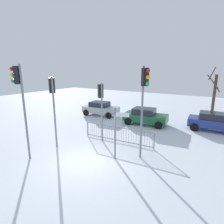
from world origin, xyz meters
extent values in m
plane|color=silver|center=(0.00, 0.00, 0.00)|extent=(60.00, 60.00, 0.00)
cylinder|color=slate|center=(-0.99, 2.83, 2.01)|extent=(0.11, 0.11, 4.01)
cube|color=black|center=(-1.14, 2.90, 3.46)|extent=(0.34, 0.39, 0.90)
sphere|color=red|center=(-1.36, 3.02, 3.76)|extent=(0.20, 0.20, 0.20)
sphere|color=orange|center=(-1.36, 3.02, 3.46)|extent=(0.20, 0.20, 0.20)
sphere|color=green|center=(-1.36, 3.02, 3.16)|extent=(0.20, 0.20, 0.20)
cylinder|color=slate|center=(-2.95, -1.41, 2.56)|extent=(0.11, 0.11, 5.12)
cube|color=black|center=(-3.09, -1.50, 4.57)|extent=(0.35, 0.39, 0.90)
sphere|color=red|center=(-3.30, -1.62, 4.87)|extent=(0.20, 0.20, 0.20)
sphere|color=orange|center=(-3.30, -1.62, 4.57)|extent=(0.20, 0.20, 0.20)
sphere|color=green|center=(-3.30, -1.62, 4.27)|extent=(0.20, 0.20, 0.20)
cylinder|color=slate|center=(2.22, 2.00, 2.51)|extent=(0.11, 0.11, 5.03)
cube|color=black|center=(2.35, 1.91, 4.48)|extent=(0.36, 0.39, 0.90)
sphere|color=red|center=(2.56, 1.76, 4.78)|extent=(0.20, 0.20, 0.20)
sphere|color=orange|center=(2.56, 1.76, 4.48)|extent=(0.20, 0.20, 0.20)
sphere|color=green|center=(2.56, 1.76, 4.18)|extent=(0.20, 0.20, 0.20)
cylinder|color=slate|center=(-2.88, 0.45, 2.23)|extent=(0.11, 0.11, 4.46)
cube|color=black|center=(-3.02, 0.53, 3.91)|extent=(0.34, 0.39, 0.90)
sphere|color=red|center=(-3.24, 0.64, 4.21)|extent=(0.20, 0.20, 0.20)
sphere|color=orange|center=(-3.24, 0.64, 3.91)|extent=(0.20, 0.20, 0.20)
sphere|color=green|center=(-3.24, 0.64, 3.61)|extent=(0.20, 0.20, 0.20)
cylinder|color=slate|center=(1.12, 1.06, 1.46)|extent=(0.09, 0.09, 2.92)
cube|color=white|center=(1.50, 1.17, 2.57)|extent=(0.68, 0.21, 0.22)
cube|color=slate|center=(-0.01, 3.25, 1.05)|extent=(5.03, 0.40, 0.04)
cube|color=slate|center=(-0.01, 3.25, 0.12)|extent=(5.03, 0.40, 0.04)
cylinder|color=slate|center=(-2.43, 3.07, 0.53)|extent=(0.02, 0.02, 1.05)
cylinder|color=slate|center=(-2.25, 3.09, 0.53)|extent=(0.02, 0.02, 1.05)
cylinder|color=slate|center=(-2.07, 3.10, 0.53)|extent=(0.02, 0.02, 1.05)
cylinder|color=slate|center=(-1.89, 3.11, 0.53)|extent=(0.02, 0.02, 1.05)
cylinder|color=slate|center=(-1.71, 3.13, 0.53)|extent=(0.02, 0.02, 1.05)
cylinder|color=slate|center=(-1.53, 3.14, 0.53)|extent=(0.02, 0.02, 1.05)
cylinder|color=slate|center=(-1.35, 3.15, 0.53)|extent=(0.02, 0.02, 1.05)
cylinder|color=slate|center=(-1.17, 3.16, 0.53)|extent=(0.02, 0.02, 1.05)
cylinder|color=slate|center=(-0.99, 3.18, 0.53)|extent=(0.02, 0.02, 1.05)
cylinder|color=slate|center=(-0.81, 3.19, 0.53)|extent=(0.02, 0.02, 1.05)
cylinder|color=slate|center=(-0.63, 3.20, 0.53)|extent=(0.02, 0.02, 1.05)
cylinder|color=slate|center=(-0.46, 3.22, 0.53)|extent=(0.02, 0.02, 1.05)
cylinder|color=slate|center=(-0.28, 3.23, 0.53)|extent=(0.02, 0.02, 1.05)
cylinder|color=slate|center=(-0.10, 3.24, 0.53)|extent=(0.02, 0.02, 1.05)
cylinder|color=slate|center=(0.08, 3.26, 0.53)|extent=(0.02, 0.02, 1.05)
cylinder|color=slate|center=(0.26, 3.27, 0.53)|extent=(0.02, 0.02, 1.05)
cylinder|color=slate|center=(0.44, 3.28, 0.53)|extent=(0.02, 0.02, 1.05)
cylinder|color=slate|center=(0.62, 3.30, 0.53)|extent=(0.02, 0.02, 1.05)
cylinder|color=slate|center=(0.80, 3.31, 0.53)|extent=(0.02, 0.02, 1.05)
cylinder|color=slate|center=(0.98, 3.32, 0.53)|extent=(0.02, 0.02, 1.05)
cylinder|color=slate|center=(1.16, 3.33, 0.53)|extent=(0.02, 0.02, 1.05)
cylinder|color=slate|center=(1.34, 3.35, 0.53)|extent=(0.02, 0.02, 1.05)
cylinder|color=slate|center=(1.52, 3.36, 0.53)|extent=(0.02, 0.02, 1.05)
cylinder|color=slate|center=(1.70, 3.37, 0.53)|extent=(0.02, 0.02, 1.05)
cylinder|color=slate|center=(1.88, 3.39, 0.53)|extent=(0.02, 0.02, 1.05)
cylinder|color=slate|center=(2.06, 3.40, 0.53)|extent=(0.02, 0.02, 1.05)
cylinder|color=slate|center=(2.24, 3.41, 0.53)|extent=(0.02, 0.02, 1.05)
cylinder|color=slate|center=(2.42, 3.43, 0.53)|extent=(0.02, 0.02, 1.05)
cylinder|color=slate|center=(-2.52, 3.07, 0.53)|extent=(0.06, 0.06, 1.05)
cylinder|color=slate|center=(2.51, 3.43, 0.53)|extent=(0.06, 0.06, 1.05)
cube|color=navy|center=(5.33, 9.45, 0.65)|extent=(3.91, 1.96, 0.65)
cube|color=#1E232D|center=(5.18, 9.44, 1.20)|extent=(2.00, 1.63, 0.55)
cylinder|color=black|center=(3.92, 10.20, 0.32)|extent=(0.65, 0.26, 0.64)
cylinder|color=black|center=(4.04, 8.51, 0.32)|extent=(0.65, 0.26, 0.64)
cube|color=#B2B5BA|center=(-5.34, 8.67, 0.65)|extent=(3.97, 2.14, 0.65)
cube|color=#1E232D|center=(-5.49, 8.65, 1.20)|extent=(2.06, 1.71, 0.55)
cylinder|color=black|center=(-4.10, 9.67, 0.32)|extent=(0.66, 0.29, 0.64)
cylinder|color=black|center=(-3.90, 7.98, 0.32)|extent=(0.66, 0.29, 0.64)
cylinder|color=black|center=(-6.78, 9.35, 0.32)|extent=(0.66, 0.29, 0.64)
cylinder|color=black|center=(-6.58, 7.66, 0.32)|extent=(0.66, 0.29, 0.64)
cube|color=#195933|center=(0.02, 8.11, 0.65)|extent=(3.97, 2.14, 0.65)
cube|color=#1E232D|center=(-0.13, 8.09, 1.20)|extent=(2.06, 1.71, 0.55)
cylinder|color=black|center=(1.26, 9.11, 0.32)|extent=(0.66, 0.29, 0.64)
cylinder|color=black|center=(1.46, 7.43, 0.32)|extent=(0.66, 0.29, 0.64)
cylinder|color=black|center=(-1.42, 8.80, 0.32)|extent=(0.66, 0.29, 0.64)
cylinder|color=black|center=(-1.22, 7.11, 0.32)|extent=(0.66, 0.29, 0.64)
cylinder|color=#473828|center=(4.76, 16.57, 2.15)|extent=(0.32, 0.32, 4.31)
cylinder|color=#473828|center=(4.81, 16.11, 3.09)|extent=(1.03, 0.24, 1.38)
cylinder|color=#473828|center=(4.29, 16.82, 4.42)|extent=(0.63, 1.07, 1.45)
cylinder|color=#473828|center=(4.50, 15.97, 3.56)|extent=(1.33, 0.66, 1.50)
camera|label=1|loc=(5.88, -6.71, 4.84)|focal=28.89mm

